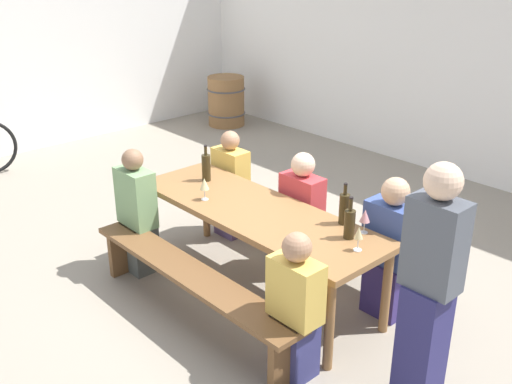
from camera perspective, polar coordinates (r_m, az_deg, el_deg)
The scene contains 19 objects.
ground_plane at distance 5.14m, azimuth 0.00°, elevation -9.28°, with size 24.00×24.00×0.00m, color gray.
back_wall at distance 7.49m, azimuth 22.12°, elevation 12.56°, with size 14.00×0.20×3.20m, color white.
side_wall at distance 8.73m, azimuth -23.17°, elevation 13.66°, with size 0.20×7.87×3.20m, color white.
tasting_table at distance 4.81m, azimuth 0.00°, elevation -2.47°, with size 2.32×0.76×0.75m.
bench_near at distance 4.59m, azimuth -6.34°, elevation -8.47°, with size 2.22×0.30×0.45m.
bench_far at distance 5.39m, azimuth 5.34°, elevation -3.38°, with size 2.22×0.30×0.45m.
wine_bottle_0 at distance 4.33m, azimuth 8.94°, elevation -2.97°, with size 0.08×0.08×0.32m.
wine_bottle_1 at distance 5.33m, azimuth -4.79°, elevation 2.40°, with size 0.08×0.08×0.33m.
wine_bottle_2 at distance 4.54m, azimuth 8.44°, elevation -1.55°, with size 0.08×0.08×0.33m.
wine_glass_0 at distance 4.92m, azimuth -4.96°, elevation 0.73°, with size 0.08×0.08×0.19m.
wine_glass_1 at distance 4.42m, azimuth 10.38°, elevation -2.31°, with size 0.08×0.08×0.19m.
wine_glass_2 at distance 4.17m, azimuth 9.80°, elevation -3.95°, with size 0.06×0.06×0.18m.
seated_guest_near_0 at distance 5.28m, azimuth -11.29°, elevation -2.16°, with size 0.37×0.24×1.14m.
seated_guest_near_1 at distance 3.98m, azimuth 3.75°, elevation -11.23°, with size 0.36×0.24×1.07m.
seated_guest_far_0 at distance 5.85m, azimuth -2.42°, elevation 0.48°, with size 0.36×0.24×1.08m.
seated_guest_far_1 at distance 5.21m, azimuth 4.36°, elevation -2.28°, with size 0.38×0.24×1.11m.
seated_guest_far_2 at distance 4.69m, azimuth 12.66°, elevation -5.57°, with size 0.41×0.24×1.15m.
standing_host at distance 3.70m, azimuth 16.17°, elevation -9.38°, with size 0.33×0.24×1.64m.
wine_barrel at distance 9.58m, azimuth -2.87°, elevation 8.69°, with size 0.61×0.61×0.78m.
Camera 1 is at (3.20, -2.94, 2.74)m, focal length 41.82 mm.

